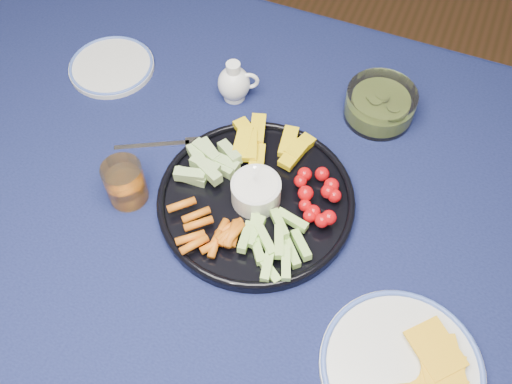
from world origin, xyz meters
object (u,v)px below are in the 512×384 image
at_px(cheese_plate, 402,367).
at_px(side_plate_extra, 112,66).
at_px(dining_table, 215,218).
at_px(juice_tumbler, 126,184).
at_px(pickle_bowl, 380,105).
at_px(crudite_platter, 255,197).
at_px(creamer_pitcher, 234,83).

height_order(cheese_plate, side_plate_extra, cheese_plate).
xyz_separation_m(dining_table, juice_tumbler, (-0.13, -0.06, 0.12)).
relative_size(cheese_plate, side_plate_extra, 1.37).
bearing_deg(pickle_bowl, juice_tumbler, -135.01).
xyz_separation_m(dining_table, crudite_platter, (0.08, 0.01, 0.11)).
relative_size(crudite_platter, cheese_plate, 1.43).
height_order(creamer_pitcher, cheese_plate, creamer_pitcher).
bearing_deg(side_plate_extra, creamer_pitcher, 5.68).
bearing_deg(cheese_plate, side_plate_extra, 152.08).
relative_size(crudite_platter, juice_tumbler, 4.17).
bearing_deg(crudite_platter, side_plate_extra, 154.44).
bearing_deg(juice_tumbler, crudite_platter, 18.73).
distance_m(creamer_pitcher, juice_tumbler, 0.30).
bearing_deg(dining_table, creamer_pitcher, 103.70).
distance_m(creamer_pitcher, side_plate_extra, 0.27).
bearing_deg(side_plate_extra, crudite_platter, -25.56).
height_order(creamer_pitcher, pickle_bowl, creamer_pitcher).
xyz_separation_m(pickle_bowl, cheese_plate, (0.17, -0.47, -0.02)).
bearing_deg(side_plate_extra, cheese_plate, -27.92).
distance_m(creamer_pitcher, pickle_bowl, 0.29).
bearing_deg(crudite_platter, pickle_bowl, 63.21).
bearing_deg(cheese_plate, pickle_bowl, 109.87).
bearing_deg(pickle_bowl, side_plate_extra, -170.76).
distance_m(dining_table, juice_tumbler, 0.19).
bearing_deg(side_plate_extra, pickle_bowl, 9.24).
distance_m(dining_table, side_plate_extra, 0.40).
distance_m(cheese_plate, side_plate_extra, 0.81).
distance_m(dining_table, cheese_plate, 0.44).
distance_m(cheese_plate, juice_tumbler, 0.54).
relative_size(crudite_platter, creamer_pitcher, 3.89).
xyz_separation_m(creamer_pitcher, side_plate_extra, (-0.27, -0.03, -0.03)).
relative_size(dining_table, creamer_pitcher, 18.72).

